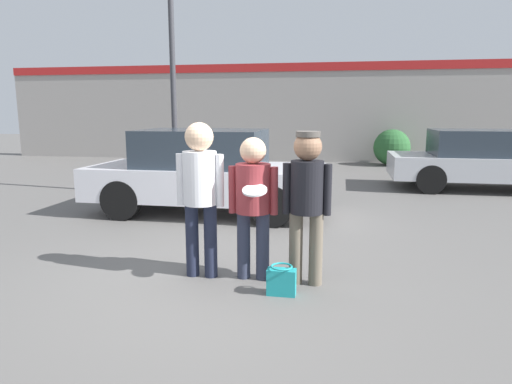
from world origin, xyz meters
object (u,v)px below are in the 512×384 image
at_px(shrub, 392,147).
at_px(person_right, 307,194).
at_px(person_left, 200,185).
at_px(parked_car_far, 483,160).
at_px(handbag, 281,281).
at_px(person_middle_with_frisbee, 253,196).
at_px(street_lamp, 178,2).
at_px(parked_car_near, 206,172).

bearing_deg(shrub, person_right, -100.14).
height_order(person_left, shrub, person_left).
height_order(parked_car_far, handbag, parked_car_far).
xyz_separation_m(person_right, parked_car_far, (3.71, 6.91, -0.29)).
relative_size(person_middle_with_frisbee, shrub, 1.28).
bearing_deg(parked_car_far, person_right, -118.22).
xyz_separation_m(person_middle_with_frisbee, person_right, (0.60, -0.05, 0.05)).
relative_size(person_left, street_lamp, 0.26).
bearing_deg(street_lamp, person_middle_with_frisbee, -61.93).
relative_size(person_right, shrub, 1.34).
distance_m(parked_car_near, shrub, 9.33).
height_order(person_left, person_middle_with_frisbee, person_left).
bearing_deg(street_lamp, parked_car_far, 17.16).
relative_size(person_left, parked_car_far, 0.41).
xyz_separation_m(parked_car_far, street_lamp, (-6.84, -2.11, 3.40)).
bearing_deg(shrub, person_middle_with_frisbee, -103.04).
bearing_deg(person_middle_with_frisbee, parked_car_near, 115.41).
height_order(parked_car_near, parked_car_far, parked_car_near).
distance_m(person_middle_with_frisbee, person_right, 0.60).
bearing_deg(person_left, parked_car_near, 105.79).
xyz_separation_m(person_left, person_right, (1.20, -0.02, -0.06)).
height_order(parked_car_far, shrub, parked_car_far).
relative_size(person_right, street_lamp, 0.24).
bearing_deg(parked_car_far, parked_car_near, -147.63).
relative_size(person_right, parked_car_near, 0.39).
xyz_separation_m(parked_car_far, shrub, (-1.64, 4.66, -0.10)).
bearing_deg(parked_car_near, street_lamp, 123.04).
xyz_separation_m(person_right, shrub, (2.07, 11.57, -0.39)).
bearing_deg(handbag, parked_car_far, 61.63).
distance_m(person_left, parked_car_near, 3.34).
distance_m(parked_car_near, parked_car_far, 6.89).
height_order(parked_car_near, handbag, parked_car_near).
bearing_deg(shrub, parked_car_far, -70.61).
bearing_deg(parked_car_far, handbag, -118.37).
distance_m(person_middle_with_frisbee, parked_car_far, 8.10).
relative_size(parked_car_far, shrub, 3.46).
xyz_separation_m(person_left, person_middle_with_frisbee, (0.60, 0.03, -0.11)).
bearing_deg(person_middle_with_frisbee, person_right, -5.01).
relative_size(person_middle_with_frisbee, parked_car_far, 0.37).
bearing_deg(street_lamp, person_left, -68.01).
height_order(person_middle_with_frisbee, parked_car_far, person_middle_with_frisbee).
relative_size(parked_car_near, parked_car_far, 0.99).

